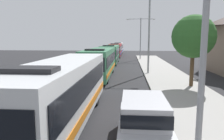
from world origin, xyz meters
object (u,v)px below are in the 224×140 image
(bus_lead, at_px, (63,90))
(roadside_tree, at_px, (194,37))
(bus_middle, at_px, (110,54))
(streetlamp_far, at_px, (141,34))
(bus_fourth_in_line, at_px, (115,50))
(bus_second_in_line, at_px, (100,62))
(streetlamp_mid, at_px, (149,27))
(white_suv, at_px, (144,122))
(bus_rear, at_px, (118,48))

(bus_lead, bearing_deg, roadside_tree, 45.27)
(bus_middle, bearing_deg, roadside_tree, -64.56)
(bus_lead, bearing_deg, streetlamp_far, 80.89)
(bus_fourth_in_line, bearing_deg, bus_lead, -90.00)
(bus_second_in_line, distance_m, streetlamp_far, 21.63)
(streetlamp_mid, bearing_deg, bus_second_in_line, -156.53)
(white_suv, xyz_separation_m, roadside_tree, (4.72, 10.54, 3.26))
(bus_fourth_in_line, relative_size, roadside_tree, 1.82)
(white_suv, relative_size, streetlamp_far, 0.57)
(bus_middle, height_order, streetlamp_far, streetlamp_far)
(bus_lead, height_order, bus_rear, same)
(roadside_tree, bearing_deg, white_suv, -114.11)
(bus_middle, height_order, bus_fourth_in_line, same)
(white_suv, relative_size, roadside_tree, 0.79)
(bus_rear, bearing_deg, white_suv, -86.14)
(bus_rear, relative_size, white_suv, 2.32)
(bus_middle, xyz_separation_m, white_suv, (3.70, -28.23, -0.66))
(bus_second_in_line, distance_m, roadside_tree, 9.90)
(roadside_tree, bearing_deg, bus_fourth_in_line, 105.12)
(bus_middle, xyz_separation_m, roadside_tree, (8.41, -17.69, 2.60))
(bus_lead, xyz_separation_m, bus_middle, (-0.00, 26.18, -0.00))
(bus_second_in_line, height_order, bus_middle, same)
(streetlamp_mid, bearing_deg, bus_lead, -109.36)
(white_suv, height_order, roadside_tree, roadside_tree)
(streetlamp_mid, height_order, streetlamp_far, streetlamp_mid)
(streetlamp_far, bearing_deg, bus_lead, -99.11)
(bus_second_in_line, height_order, roadside_tree, roadside_tree)
(bus_lead, bearing_deg, streetlamp_mid, 70.64)
(streetlamp_far, bearing_deg, bus_second_in_line, -104.64)
(bus_lead, xyz_separation_m, bus_second_in_line, (0.00, 13.02, 0.00))
(bus_second_in_line, xyz_separation_m, white_suv, (3.70, -15.06, -0.66))
(bus_middle, xyz_separation_m, streetlamp_mid, (5.40, -10.82, 3.75))
(bus_middle, relative_size, white_suv, 2.36)
(bus_lead, xyz_separation_m, bus_rear, (-0.00, 52.81, -0.00))
(bus_rear, distance_m, roadside_tree, 45.18)
(bus_fourth_in_line, xyz_separation_m, streetlamp_far, (5.40, -5.95, 3.44))
(streetlamp_mid, bearing_deg, bus_fourth_in_line, 102.54)
(bus_second_in_line, xyz_separation_m, streetlamp_far, (5.40, 20.66, 3.44))
(bus_second_in_line, distance_m, bus_fourth_in_line, 26.61)
(bus_rear, xyz_separation_m, white_suv, (3.70, -54.85, -0.66))
(white_suv, bearing_deg, bus_second_in_line, 103.79)
(bus_fourth_in_line, height_order, white_suv, bus_fourth_in_line)
(bus_middle, xyz_separation_m, streetlamp_far, (5.40, 7.50, 3.44))
(white_suv, bearing_deg, bus_rear, 93.86)
(bus_middle, bearing_deg, bus_second_in_line, -90.00)
(bus_second_in_line, distance_m, bus_rear, 39.79)
(bus_fourth_in_line, bearing_deg, roadside_tree, -74.88)
(bus_lead, relative_size, bus_middle, 1.00)
(roadside_tree, bearing_deg, streetlamp_mid, 113.70)
(bus_rear, xyz_separation_m, streetlamp_far, (5.40, -19.13, 3.44))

